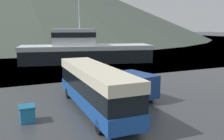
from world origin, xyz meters
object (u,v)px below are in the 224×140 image
object	(u,v)px
tour_bus	(95,86)
delivery_van	(132,84)
fishing_boat	(84,50)
storage_bin	(27,114)

from	to	relation	value
tour_bus	delivery_van	size ratio (longest dim) A/B	2.07
tour_bus	fishing_boat	bearing A→B (deg)	75.15
tour_bus	fishing_boat	xyz separation A→B (m)	(7.26, 24.56, 0.37)
fishing_boat	storage_bin	bearing A→B (deg)	-13.19
delivery_van	storage_bin	size ratio (longest dim) A/B	4.91
tour_bus	delivery_van	bearing A→B (deg)	24.85
delivery_van	fishing_boat	bearing A→B (deg)	71.14
fishing_boat	storage_bin	size ratio (longest dim) A/B	20.04
fishing_boat	delivery_van	bearing A→B (deg)	5.54
tour_bus	delivery_van	xyz separation A→B (m)	(4.28, 1.84, -0.67)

